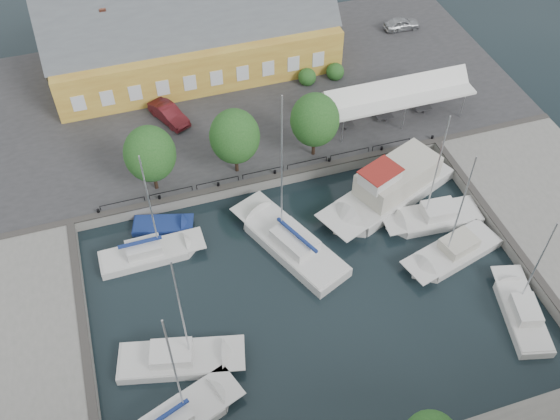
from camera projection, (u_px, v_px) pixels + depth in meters
name	position (u px, v px, depth m)	size (l,w,h in m)	color
ground	(304.00, 279.00, 47.37)	(140.00, 140.00, 0.00)	black
north_quay	(228.00, 97.00, 61.87)	(56.00, 26.00, 1.00)	#2D2D30
west_quay	(0.00, 379.00, 41.19)	(12.00, 24.00, 1.00)	slate
quay_edge_fittings	(285.00, 225.00, 49.67)	(56.00, 24.72, 0.40)	#383533
warehouse	(187.00, 38.00, 61.90)	(28.56, 14.00, 9.55)	#B8822D
tent_canopy	(398.00, 95.00, 56.91)	(14.00, 4.00, 2.83)	white
quay_trees	(235.00, 136.00, 51.13)	(18.20, 4.20, 6.30)	black
car_silver	(402.00, 24.00, 68.94)	(1.61, 4.01, 1.37)	#A6A9AD
car_red	(169.00, 114.00, 58.06)	(1.64, 4.70, 1.55)	#511217
center_sailboat	(291.00, 245.00, 49.15)	(7.35, 11.30, 14.85)	silver
trawler	(391.00, 189.00, 52.47)	(13.42, 8.49, 5.00)	silver
east_boat_a	(433.00, 218.00, 51.19)	(8.45, 3.35, 11.70)	silver
east_boat_b	(453.00, 253.00, 48.73)	(8.74, 4.82, 11.47)	silver
east_boat_c	(521.00, 314.00, 44.93)	(4.12, 7.87, 9.85)	silver
west_boat_a	(150.00, 254.00, 48.61)	(8.34, 2.49, 11.00)	silver
west_boat_c	(178.00, 360.00, 42.39)	(8.99, 4.68, 11.67)	silver
launch_nw	(162.00, 226.00, 50.83)	(5.22, 3.19, 0.88)	navy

